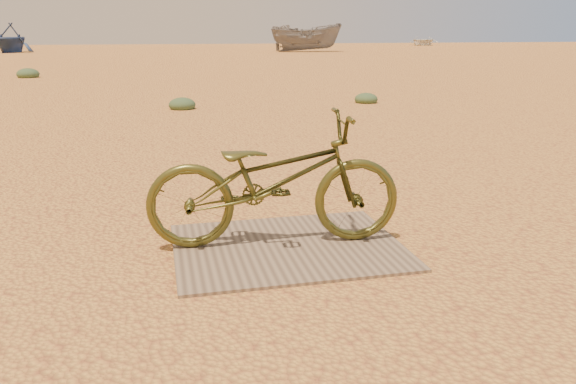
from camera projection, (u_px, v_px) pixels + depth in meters
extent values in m
plane|color=gold|center=(300.00, 243.00, 4.13)|extent=(120.00, 120.00, 0.00)
cube|color=#836F57|center=(288.00, 247.00, 4.03)|extent=(1.62, 1.26, 0.02)
imported|color=#47481C|center=(274.00, 180.00, 3.95)|extent=(1.85, 0.80, 0.94)
imported|color=navy|center=(10.00, 38.00, 38.18)|extent=(4.12, 4.48, 1.98)
imported|color=slate|center=(307.00, 38.00, 39.53)|extent=(5.19, 2.43, 1.94)
imported|color=white|center=(423.00, 41.00, 56.03)|extent=(4.88, 5.25, 0.89)
ellipsoid|color=#486742|center=(182.00, 109.00, 11.12)|extent=(0.53, 0.53, 0.29)
ellipsoid|color=#486742|center=(366.00, 103.00, 12.06)|extent=(0.49, 0.49, 0.27)
ellipsoid|color=#486742|center=(28.00, 78.00, 18.39)|extent=(0.71, 0.71, 0.39)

